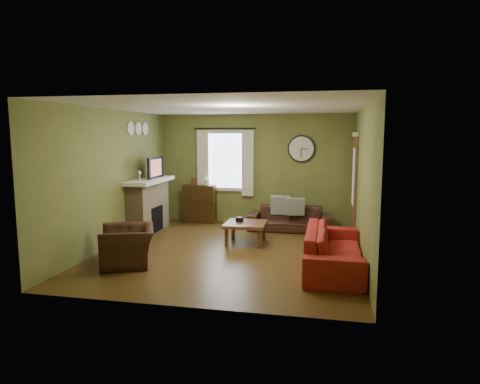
% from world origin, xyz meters
% --- Properties ---
extents(floor, '(4.60, 5.20, 0.00)m').
position_xyz_m(floor, '(0.00, 0.00, 0.00)').
color(floor, '#4B3516').
rests_on(floor, ground).
extents(ceiling, '(4.60, 5.20, 0.00)m').
position_xyz_m(ceiling, '(0.00, 0.00, 2.60)').
color(ceiling, white).
rests_on(ceiling, ground).
extents(wall_left, '(0.00, 5.20, 2.60)m').
position_xyz_m(wall_left, '(-2.30, 0.00, 1.30)').
color(wall_left, olive).
rests_on(wall_left, ground).
extents(wall_right, '(0.00, 5.20, 2.60)m').
position_xyz_m(wall_right, '(2.30, 0.00, 1.30)').
color(wall_right, olive).
rests_on(wall_right, ground).
extents(wall_back, '(4.60, 0.00, 2.60)m').
position_xyz_m(wall_back, '(0.00, 2.60, 1.30)').
color(wall_back, olive).
rests_on(wall_back, ground).
extents(wall_front, '(4.60, 0.00, 2.60)m').
position_xyz_m(wall_front, '(0.00, -2.60, 1.30)').
color(wall_front, olive).
rests_on(wall_front, ground).
extents(fireplace, '(0.40, 1.40, 1.10)m').
position_xyz_m(fireplace, '(-2.10, 1.15, 0.55)').
color(fireplace, tan).
rests_on(fireplace, floor).
extents(firebox, '(0.04, 0.60, 0.55)m').
position_xyz_m(firebox, '(-1.91, 1.15, 0.30)').
color(firebox, black).
rests_on(firebox, fireplace).
extents(mantel, '(0.58, 1.60, 0.08)m').
position_xyz_m(mantel, '(-2.07, 1.15, 1.14)').
color(mantel, white).
rests_on(mantel, fireplace).
extents(tv, '(0.08, 0.60, 0.35)m').
position_xyz_m(tv, '(-2.05, 1.30, 1.35)').
color(tv, black).
rests_on(tv, mantel).
extents(tv_screen, '(0.02, 0.62, 0.36)m').
position_xyz_m(tv_screen, '(-1.97, 1.30, 1.41)').
color(tv_screen, '#994C3F').
rests_on(tv_screen, mantel).
extents(medallion_left, '(0.28, 0.28, 0.03)m').
position_xyz_m(medallion_left, '(-2.28, 0.80, 2.25)').
color(medallion_left, white).
rests_on(medallion_left, wall_left).
extents(medallion_mid, '(0.28, 0.28, 0.03)m').
position_xyz_m(medallion_mid, '(-2.28, 1.15, 2.25)').
color(medallion_mid, white).
rests_on(medallion_mid, wall_left).
extents(medallion_right, '(0.28, 0.28, 0.03)m').
position_xyz_m(medallion_right, '(-2.28, 1.50, 2.25)').
color(medallion_right, white).
rests_on(medallion_right, wall_left).
extents(window_pane, '(1.00, 0.02, 1.30)m').
position_xyz_m(window_pane, '(-0.70, 2.58, 1.50)').
color(window_pane, silver).
rests_on(window_pane, wall_back).
extents(curtain_rod, '(0.03, 0.03, 1.50)m').
position_xyz_m(curtain_rod, '(-0.70, 2.48, 2.27)').
color(curtain_rod, black).
rests_on(curtain_rod, wall_back).
extents(curtain_left, '(0.28, 0.04, 1.55)m').
position_xyz_m(curtain_left, '(-1.25, 2.48, 1.45)').
color(curtain_left, silver).
rests_on(curtain_left, wall_back).
extents(curtain_right, '(0.28, 0.04, 1.55)m').
position_xyz_m(curtain_right, '(-0.15, 2.48, 1.45)').
color(curtain_right, silver).
rests_on(curtain_right, wall_back).
extents(wall_clock, '(0.64, 0.06, 0.64)m').
position_xyz_m(wall_clock, '(1.10, 2.55, 1.80)').
color(wall_clock, white).
rests_on(wall_clock, wall_back).
extents(door, '(0.05, 0.90, 2.10)m').
position_xyz_m(door, '(2.27, 1.85, 1.05)').
color(door, brown).
rests_on(door, floor).
extents(bookshelf, '(0.77, 0.33, 0.91)m').
position_xyz_m(bookshelf, '(-1.32, 2.42, 0.46)').
color(bookshelf, black).
rests_on(bookshelf, floor).
extents(book, '(0.18, 0.22, 0.02)m').
position_xyz_m(book, '(-1.35, 2.52, 0.96)').
color(book, '#52331D').
rests_on(book, bookshelf).
extents(sofa_brown, '(1.84, 0.72, 0.54)m').
position_xyz_m(sofa_brown, '(0.92, 1.95, 0.27)').
color(sofa_brown, black).
rests_on(sofa_brown, floor).
extents(pillow_left, '(0.39, 0.18, 0.38)m').
position_xyz_m(pillow_left, '(1.04, 1.91, 0.55)').
color(pillow_left, gray).
rests_on(pillow_left, sofa_brown).
extents(pillow_right, '(0.42, 0.15, 0.42)m').
position_xyz_m(pillow_right, '(0.68, 2.04, 0.55)').
color(pillow_right, gray).
rests_on(pillow_right, sofa_brown).
extents(sofa_red, '(0.87, 2.23, 0.65)m').
position_xyz_m(sofa_red, '(1.85, -0.63, 0.32)').
color(sofa_red, maroon).
rests_on(sofa_red, floor).
extents(armchair, '(1.16, 1.22, 0.62)m').
position_xyz_m(armchair, '(-1.48, -1.10, 0.31)').
color(armchair, black).
rests_on(armchair, floor).
extents(coffee_table, '(0.80, 0.80, 0.42)m').
position_xyz_m(coffee_table, '(0.17, 0.62, 0.21)').
color(coffee_table, '#52331D').
rests_on(coffee_table, floor).
extents(tissue_box, '(0.14, 0.14, 0.09)m').
position_xyz_m(tissue_box, '(0.04, 0.67, 0.40)').
color(tissue_box, black).
rests_on(tissue_box, coffee_table).
extents(wine_glass_a, '(0.07, 0.07, 0.21)m').
position_xyz_m(wine_glass_a, '(-2.05, 0.65, 1.28)').
color(wine_glass_a, white).
rests_on(wine_glass_a, mantel).
extents(wine_glass_b, '(0.07, 0.07, 0.19)m').
position_xyz_m(wine_glass_b, '(-2.05, 0.67, 1.27)').
color(wine_glass_b, white).
rests_on(wine_glass_b, mantel).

